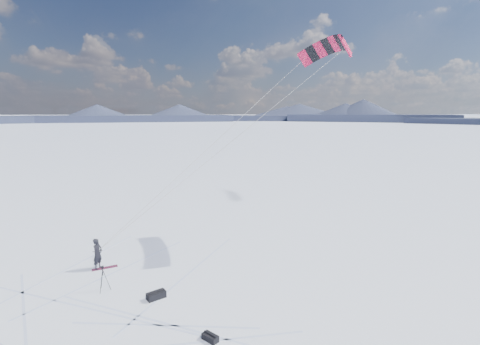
{
  "coord_description": "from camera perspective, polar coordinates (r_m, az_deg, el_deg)",
  "views": [
    {
      "loc": [
        4.36,
        -15.91,
        9.3
      ],
      "look_at": [
        7.0,
        6.24,
        5.34
      ],
      "focal_mm": 26.0,
      "sensor_mm": 36.0,
      "label": 1
    }
  ],
  "objects": [
    {
      "name": "tripod",
      "position": [
        20.16,
        -21.57,
        -15.37
      ],
      "size": [
        0.59,
        0.62,
        1.37
      ],
      "rotation": [
        0.0,
        0.0,
        0.18
      ],
      "color": "black",
      "rests_on": "ground"
    },
    {
      "name": "snow_tracks",
      "position": [
        18.48,
        -22.8,
        -20.98
      ],
      "size": [
        17.62,
        14.39,
        0.01
      ],
      "color": "#B0BFE4",
      "rests_on": "ground"
    },
    {
      "name": "snowkiter",
      "position": [
        23.14,
        -22.17,
        -14.41
      ],
      "size": [
        0.66,
        0.8,
        1.88
      ],
      "primitive_type": "imported",
      "rotation": [
        0.0,
        0.0,
        1.22
      ],
      "color": "black",
      "rests_on": "ground"
    },
    {
      "name": "power_kite",
      "position": [
        25.79,
        14.13,
        18.9
      ],
      "size": [
        16.28,
        6.29,
        13.23
      ],
      "color": "#C0133D",
      "rests_on": "ground"
    },
    {
      "name": "ground",
      "position": [
        18.94,
        -20.43,
        -20.02
      ],
      "size": [
        1800.0,
        1800.0,
        0.0
      ],
      "primitive_type": "plane",
      "color": "white"
    },
    {
      "name": "gear_bag_b",
      "position": [
        15.82,
        -4.9,
        -25.35
      ],
      "size": [
        0.73,
        0.74,
        0.32
      ],
      "rotation": [
        0.0,
        0.0,
        -0.8
      ],
      "color": "black",
      "rests_on": "ground"
    },
    {
      "name": "snowboard",
      "position": [
        23.07,
        -21.3,
        -14.38
      ],
      "size": [
        1.45,
        0.74,
        0.04
      ],
      "primitive_type": "cube",
      "rotation": [
        0.0,
        0.0,
        0.35
      ],
      "color": "maroon",
      "rests_on": "ground"
    },
    {
      "name": "gear_bag_a",
      "position": [
        18.96,
        -13.59,
        -18.97
      ],
      "size": [
        1.02,
        0.84,
        0.41
      ],
      "rotation": [
        0.0,
        0.0,
        0.53
      ],
      "color": "black",
      "rests_on": "ground"
    },
    {
      "name": "horizon_hills",
      "position": [
        17.52,
        -21.12,
        -10.26
      ],
      "size": [
        704.0,
        704.42,
        8.5
      ],
      "color": "#1B2037",
      "rests_on": "ground"
    }
  ]
}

